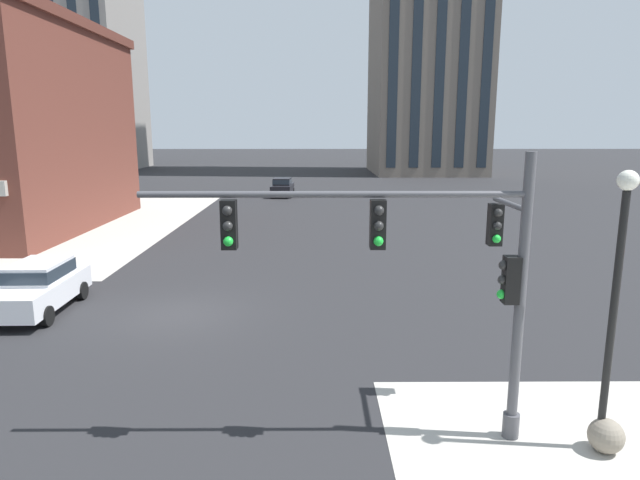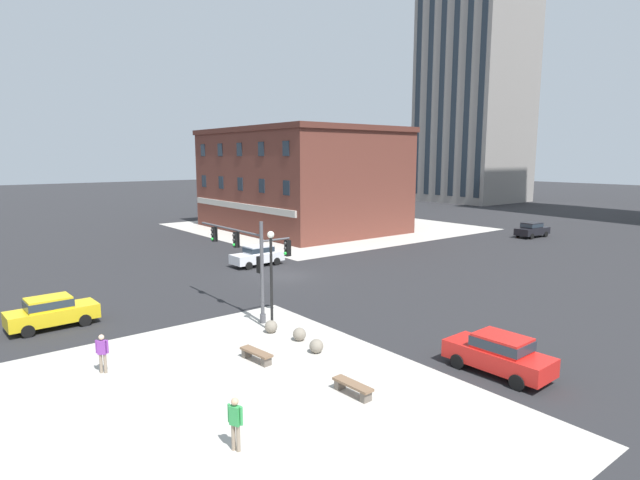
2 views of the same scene
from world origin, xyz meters
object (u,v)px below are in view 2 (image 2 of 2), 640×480
bollard_sphere_curb_a (271,327)px  car_main_northbound_far (532,229)px  bench_mid_block (353,387)px  car_main_southbound_far (258,255)px  bollard_sphere_curb_c (316,346)px  street_lamp_corner_near (271,269)px  bench_near_signal (256,354)px  car_main_northbound_near (499,353)px  car_main_southbound_near (51,311)px  pedestrian_near_bench (235,420)px  bollard_sphere_curb_b (299,334)px  traffic_signal_main (251,256)px  pedestrian_walking_east (102,351)px

bollard_sphere_curb_a → car_main_northbound_far: car_main_northbound_far is taller
bench_mid_block → car_main_southbound_far: bearing=156.8°
bollard_sphere_curb_c → bench_mid_block: bearing=-20.2°
street_lamp_corner_near → car_main_northbound_far: 41.36m
car_main_northbound_far → bollard_sphere_curb_c: bearing=-73.2°
car_main_northbound_far → car_main_southbound_far: 32.86m
bollard_sphere_curb_a → bench_near_signal: bearing=-43.0°
bollard_sphere_curb_c → car_main_northbound_near: 8.00m
car_main_northbound_far → car_main_southbound_near: size_ratio=1.00×
bench_mid_block → pedestrian_near_bench: pedestrian_near_bench is taller
bollard_sphere_curb_a → bench_near_signal: bollard_sphere_curb_a is taller
bollard_sphere_curb_b → car_main_southbound_near: size_ratio=0.15×
bollard_sphere_curb_c → traffic_signal_main: bearing=174.8°
bollard_sphere_curb_b → bollard_sphere_curb_c: 1.82m
car_main_northbound_far → car_main_southbound_far: bearing=-100.7°
bollard_sphere_curb_b → pedestrian_walking_east: pedestrian_walking_east is taller
car_main_northbound_near → car_main_southbound_far: size_ratio=1.00×
traffic_signal_main → car_main_northbound_far: traffic_signal_main is taller
bollard_sphere_curb_c → pedestrian_walking_east: 9.23m
traffic_signal_main → bollard_sphere_curb_b: size_ratio=11.00×
bench_near_signal → pedestrian_walking_east: bearing=-117.2°
car_main_northbound_near → car_main_northbound_far: (-18.74, 35.86, 0.00)m
bollard_sphere_curb_c → bench_mid_block: size_ratio=0.36×
bollard_sphere_curb_b → car_main_northbound_far: (-10.39, 40.05, 0.59)m
bench_near_signal → traffic_signal_main: bearing=150.4°
bench_mid_block → pedestrian_near_bench: (0.56, -5.34, 0.68)m
traffic_signal_main → pedestrian_near_bench: bearing=-33.1°
bollard_sphere_curb_c → car_main_northbound_near: (6.56, 4.53, 0.59)m
bollard_sphere_curb_a → bollard_sphere_curb_c: size_ratio=1.00×
traffic_signal_main → car_main_southbound_near: bearing=-117.2°
pedestrian_near_bench → car_main_northbound_far: (-16.97, 47.29, -0.09)m
bench_mid_block → car_main_northbound_near: bearing=69.1°
car_main_southbound_near → car_main_northbound_near: bearing=36.4°
traffic_signal_main → bollard_sphere_curb_b: 5.84m
car_main_northbound_near → car_main_northbound_far: size_ratio=0.99×
car_main_southbound_near → bollard_sphere_curb_c: bearing=37.3°
bollard_sphere_curb_c → bench_near_signal: (-0.87, -2.71, -0.00)m
traffic_signal_main → bollard_sphere_curb_c: 7.43m
bollard_sphere_curb_c → bench_near_signal: bollard_sphere_curb_c is taller
car_main_southbound_near → pedestrian_walking_east: bearing=3.0°
street_lamp_corner_near → car_main_northbound_near: 11.48m
bench_near_signal → bench_mid_block: size_ratio=1.01×
bollard_sphere_curb_c → car_main_northbound_far: 42.19m
bench_near_signal → pedestrian_walking_east: size_ratio=1.09×
bench_mid_block → pedestrian_walking_east: 10.55m
pedestrian_near_bench → pedestrian_walking_east: pedestrian_near_bench is taller
bollard_sphere_curb_a → pedestrian_walking_east: size_ratio=0.39×
bollard_sphere_curb_b → bench_near_signal: (0.92, -3.04, -0.00)m
bollard_sphere_curb_b → car_main_southbound_far: 18.23m
bollard_sphere_curb_b → car_main_northbound_near: bearing=26.7°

